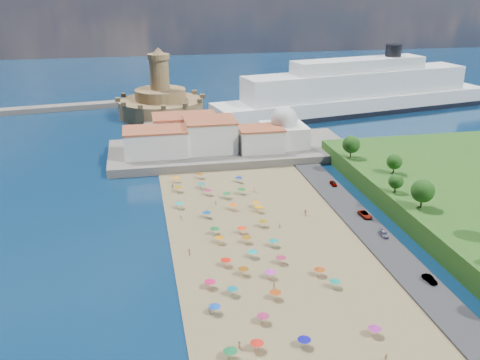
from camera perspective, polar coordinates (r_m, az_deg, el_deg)
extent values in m
plane|color=#071938|center=(134.04, 0.42, -7.06)|extent=(700.00, 700.00, 0.00)
cube|color=#59544C|center=(201.54, -1.00, 3.16)|extent=(90.00, 36.00, 3.00)
cube|color=#59544C|center=(232.57, -7.93, 5.31)|extent=(18.00, 70.00, 2.40)
cube|color=silver|center=(193.12, -9.02, 3.97)|extent=(22.00, 14.00, 9.00)
cube|color=silver|center=(196.41, -3.21, 4.79)|extent=(18.00, 16.00, 11.00)
cube|color=silver|center=(196.28, 2.19, 4.34)|extent=(16.00, 12.00, 8.00)
cube|color=silver|center=(207.14, -5.89, 5.42)|extent=(24.00, 14.00, 10.00)
cube|color=silver|center=(202.46, 4.69, 4.80)|extent=(16.00, 16.00, 8.00)
sphere|color=silver|center=(200.89, 4.74, 6.44)|extent=(10.00, 10.00, 10.00)
cylinder|color=silver|center=(199.98, 4.77, 7.50)|extent=(1.20, 1.20, 1.60)
cylinder|color=olive|center=(260.94, -8.41, 7.62)|extent=(40.00, 40.00, 8.00)
cylinder|color=olive|center=(259.55, -8.48, 9.02)|extent=(24.00, 24.00, 5.00)
cylinder|color=olive|center=(257.81, -8.60, 11.08)|extent=(9.00, 9.00, 14.00)
cylinder|color=olive|center=(256.57, -8.70, 12.89)|extent=(10.40, 10.40, 2.40)
cone|color=olive|center=(256.22, -8.73, 13.48)|extent=(6.00, 6.00, 3.00)
cube|color=black|center=(272.05, 12.21, 7.31)|extent=(148.20, 49.03, 2.36)
cube|color=white|center=(271.35, 12.26, 7.96)|extent=(147.14, 48.45, 8.74)
cube|color=white|center=(269.34, 12.42, 10.07)|extent=(117.78, 39.14, 11.66)
cube|color=white|center=(267.91, 12.57, 11.91)|extent=(69.35, 26.17, 5.83)
cylinder|color=black|center=(278.52, 16.06, 13.14)|extent=(7.77, 7.77, 5.83)
cylinder|color=gray|center=(177.07, -4.27, 0.47)|extent=(0.07, 0.07, 2.00)
cone|color=#8F500D|center=(176.76, -4.27, 0.74)|extent=(2.50, 2.50, 0.60)
cylinder|color=gray|center=(133.10, 3.60, -6.72)|extent=(0.07, 0.07, 2.00)
cone|color=#0E8584|center=(132.68, 3.60, -6.37)|extent=(2.50, 2.50, 0.60)
cylinder|color=gray|center=(151.56, 2.03, -3.10)|extent=(0.07, 0.07, 2.00)
cone|color=#FFA70B|center=(151.20, 2.04, -2.79)|extent=(2.50, 2.50, 0.60)
cylinder|color=gray|center=(163.84, 0.14, -1.19)|extent=(0.07, 0.07, 2.00)
cone|color=#157623|center=(163.50, 0.14, -0.90)|extent=(2.50, 2.50, 0.60)
cylinder|color=gray|center=(163.36, -3.43, -1.30)|extent=(0.07, 0.07, 2.00)
cone|color=#9B2149|center=(163.02, -3.43, -1.01)|extent=(2.50, 2.50, 0.60)
cylinder|color=gray|center=(134.43, -2.21, -6.39)|extent=(0.07, 0.07, 2.00)
cone|color=orange|center=(134.02, -2.21, -6.05)|extent=(2.50, 2.50, 0.60)
cylinder|color=gray|center=(118.28, 10.08, -10.84)|extent=(0.07, 0.07, 2.00)
cone|color=#0E8168|center=(117.81, 10.10, -10.47)|extent=(2.50, 2.50, 0.60)
cylinder|color=gray|center=(114.09, -0.80, -11.77)|extent=(0.07, 0.07, 2.00)
cone|color=#0D6E7C|center=(113.61, -0.81, -11.39)|extent=(2.50, 2.50, 0.60)
cylinder|color=gray|center=(97.99, -1.05, -18.04)|extent=(0.07, 0.07, 2.00)
cone|color=#126733|center=(97.42, -1.05, -17.62)|extent=(2.50, 2.50, 0.60)
cylinder|color=gray|center=(101.08, 6.85, -16.81)|extent=(0.07, 0.07, 2.00)
cone|color=#0E0B92|center=(100.53, 6.88, -16.40)|extent=(2.50, 2.50, 0.60)
cylinder|color=gray|center=(154.85, -6.51, -2.69)|extent=(0.07, 0.07, 2.00)
cone|color=#10997E|center=(154.50, -6.52, -2.39)|extent=(2.50, 2.50, 0.60)
cylinder|color=gray|center=(174.31, -6.83, 0.04)|extent=(0.07, 0.07, 2.00)
cone|color=orange|center=(174.00, -6.84, 0.32)|extent=(2.50, 2.50, 0.60)
cylinder|color=gray|center=(125.79, 4.39, -8.49)|extent=(0.07, 0.07, 2.00)
cone|color=#982044|center=(125.35, 4.40, -8.13)|extent=(2.50, 2.50, 0.60)
cylinder|color=gray|center=(134.47, 0.70, -6.37)|extent=(0.07, 0.07, 2.00)
cone|color=#87540C|center=(134.06, 0.70, -6.02)|extent=(2.50, 2.50, 0.60)
cylinder|color=gray|center=(152.85, -0.78, -2.88)|extent=(0.07, 0.07, 2.00)
cone|color=#FF650D|center=(152.49, -0.78, -2.57)|extent=(2.50, 2.50, 0.60)
cylinder|color=gray|center=(105.96, 14.16, -15.37)|extent=(0.07, 0.07, 2.00)
cone|color=#9F228E|center=(105.44, 14.20, -14.97)|extent=(2.50, 2.50, 0.60)
cylinder|color=gray|center=(148.31, -3.59, -3.69)|extent=(0.07, 0.07, 2.00)
cone|color=#0B4A90|center=(147.94, -3.59, -3.37)|extent=(2.50, 2.50, 0.60)
cylinder|color=gray|center=(113.17, 3.78, -12.12)|extent=(0.07, 0.07, 2.00)
cone|color=#AE3E0D|center=(112.68, 3.79, -11.74)|extent=(2.50, 2.50, 0.60)
cylinder|color=gray|center=(173.19, -0.14, 0.05)|extent=(0.07, 0.07, 2.00)
cone|color=#0B3496|center=(172.87, -0.14, 0.33)|extent=(2.50, 2.50, 0.60)
cylinder|color=gray|center=(166.45, -6.58, -0.97)|extent=(0.07, 0.07, 2.00)
cone|color=#94740D|center=(166.12, -6.60, -0.69)|extent=(2.50, 2.50, 0.60)
cylinder|color=gray|center=(154.53, 1.73, -2.61)|extent=(0.07, 0.07, 2.00)
cone|color=orange|center=(154.17, 1.73, -2.30)|extent=(2.50, 2.50, 0.60)
cylinder|color=gray|center=(120.04, 3.23, -10.01)|extent=(0.07, 0.07, 2.00)
cone|color=#C329BD|center=(119.58, 3.24, -9.64)|extent=(2.50, 2.50, 0.60)
cylinder|color=gray|center=(168.51, -4.14, -0.61)|extent=(0.07, 0.07, 2.00)
cone|color=#0E7785|center=(168.18, -4.15, -0.32)|extent=(2.50, 2.50, 0.60)
cylinder|color=gray|center=(139.05, -2.71, -5.42)|extent=(0.07, 0.07, 2.00)
cone|color=#116122|center=(138.66, -2.72, -5.09)|extent=(2.50, 2.50, 0.60)
cylinder|color=gray|center=(124.48, -1.52, -8.77)|extent=(0.07, 0.07, 2.00)
cone|color=red|center=(124.03, -1.52, -8.41)|extent=(2.50, 2.50, 0.60)
cylinder|color=gray|center=(160.80, -1.42, -1.64)|extent=(0.07, 0.07, 2.00)
cone|color=#136B2E|center=(160.46, -1.42, -1.34)|extent=(2.50, 2.50, 0.60)
cylinder|color=gray|center=(106.24, 2.46, -14.55)|extent=(0.07, 0.07, 2.00)
cone|color=#9E214D|center=(105.72, 2.47, -14.15)|extent=(2.50, 2.50, 0.60)
cylinder|color=gray|center=(99.69, 1.81, -17.26)|extent=(0.07, 0.07, 2.00)
cone|color=red|center=(99.14, 1.82, -16.85)|extent=(2.50, 2.50, 0.60)
cylinder|color=gray|center=(120.99, 0.37, -9.70)|extent=(0.07, 0.07, 2.00)
cone|color=brown|center=(120.54, 0.37, -9.33)|extent=(2.50, 2.50, 0.60)
cylinder|color=gray|center=(116.58, -3.22, -11.03)|extent=(0.07, 0.07, 2.00)
cone|color=#D3104F|center=(116.11, -3.23, -10.65)|extent=(2.50, 2.50, 0.60)
cylinder|color=gray|center=(108.83, -2.73, -13.59)|extent=(0.07, 0.07, 2.00)
cone|color=#0D44B5|center=(108.32, -2.74, -13.20)|extent=(2.50, 2.50, 0.60)
cylinder|color=gray|center=(139.16, 0.21, -5.38)|extent=(0.07, 0.07, 2.00)
cone|color=#F5320A|center=(138.77, 0.21, -5.04)|extent=(2.50, 2.50, 0.60)
cylinder|color=gray|center=(127.93, 1.36, -7.89)|extent=(0.07, 0.07, 2.00)
cone|color=#119AA0|center=(127.50, 1.36, -7.53)|extent=(2.50, 2.50, 0.60)
cylinder|color=gray|center=(142.98, 2.47, -4.64)|extent=(0.07, 0.07, 2.00)
cone|color=#87680C|center=(142.60, 2.47, -4.32)|extent=(2.50, 2.50, 0.60)
cylinder|color=gray|center=(122.01, 8.46, -9.67)|extent=(0.07, 0.07, 2.00)
cone|color=#A03C0E|center=(121.56, 8.48, -9.31)|extent=(2.50, 2.50, 0.60)
imported|color=tan|center=(116.68, 3.66, -11.13)|extent=(0.92, 0.89, 1.60)
imported|color=tan|center=(108.85, -3.27, -13.65)|extent=(0.53, 0.72, 1.82)
imported|color=tan|center=(100.86, 15.32, -17.75)|extent=(1.01, 0.63, 1.60)
imported|color=tan|center=(147.86, -6.31, -3.94)|extent=(1.13, 1.21, 1.64)
imported|color=tan|center=(129.42, -5.46, -7.69)|extent=(0.96, 1.05, 1.75)
imported|color=tan|center=(169.38, -7.19, -0.65)|extent=(1.09, 0.53, 1.79)
imported|color=tan|center=(165.74, 1.54, -0.96)|extent=(0.84, 1.28, 1.87)
imported|color=tan|center=(100.12, -0.06, -17.17)|extent=(0.79, 1.62, 1.67)
imported|color=tan|center=(142.03, 4.26, -4.92)|extent=(0.76, 0.67, 1.76)
imported|color=tan|center=(150.72, 6.99, -3.42)|extent=(1.84, 1.07, 1.89)
imported|color=tan|center=(156.21, -2.66, -2.44)|extent=(0.97, 0.94, 1.57)
imported|color=gray|center=(142.02, 15.11, -5.56)|extent=(2.16, 4.37, 1.22)
imported|color=gray|center=(172.34, 9.93, -0.34)|extent=(1.65, 3.88, 1.31)
imported|color=gray|center=(124.95, 19.57, -9.93)|extent=(1.93, 4.07, 1.29)
imported|color=gray|center=(151.64, 13.18, -3.60)|extent=(2.68, 5.19, 1.40)
cylinder|color=#382314|center=(147.67, 18.78, -2.21)|extent=(0.50, 0.50, 3.43)
sphere|color=#14380F|center=(146.55, 18.92, -1.10)|extent=(6.17, 6.17, 6.17)
cylinder|color=#382314|center=(156.22, 16.22, -0.86)|extent=(0.50, 0.50, 2.33)
sphere|color=#14380F|center=(155.49, 16.29, -0.14)|extent=(4.19, 4.19, 4.19)
cylinder|color=#382314|center=(171.29, 16.07, 1.13)|extent=(0.50, 0.50, 2.65)
sphere|color=#14380F|center=(170.53, 16.15, 1.88)|extent=(4.77, 4.77, 4.77)
cylinder|color=#382314|center=(182.72, 11.72, 2.85)|extent=(0.50, 0.50, 3.28)
sphere|color=#14380F|center=(181.85, 11.78, 3.74)|extent=(5.91, 5.91, 5.91)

